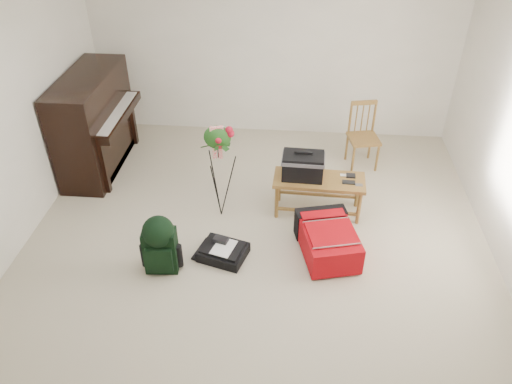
# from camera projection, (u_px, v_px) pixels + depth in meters

# --- Properties ---
(floor) EXTENTS (5.00, 5.50, 0.01)m
(floor) POSITION_uv_depth(u_px,v_px,m) (255.00, 255.00, 5.25)
(floor) COLOR #BAAD96
(floor) RESTS_ON ground
(ceiling) EXTENTS (5.00, 5.50, 0.01)m
(ceiling) POSITION_uv_depth(u_px,v_px,m) (255.00, 13.00, 3.79)
(ceiling) COLOR white
(ceiling) RESTS_ON wall_back
(wall_back) EXTENTS (5.00, 0.04, 2.50)m
(wall_back) POSITION_uv_depth(u_px,v_px,m) (273.00, 48.00, 6.74)
(wall_back) COLOR white
(wall_back) RESTS_ON floor
(piano) EXTENTS (0.71, 1.50, 1.25)m
(piano) POSITION_uv_depth(u_px,v_px,m) (95.00, 124.00, 6.35)
(piano) COLOR black
(piano) RESTS_ON floor
(bench) EXTENTS (1.04, 0.45, 0.79)m
(bench) POSITION_uv_depth(u_px,v_px,m) (308.00, 170.00, 5.56)
(bench) COLOR olive
(bench) RESTS_ON floor
(dining_chair) EXTENTS (0.44, 0.44, 0.86)m
(dining_chair) POSITION_uv_depth(u_px,v_px,m) (364.00, 136.00, 6.46)
(dining_chair) COLOR olive
(dining_chair) RESTS_ON floor
(red_suitcase) EXTENTS (0.70, 0.89, 0.33)m
(red_suitcase) POSITION_uv_depth(u_px,v_px,m) (328.00, 236.00, 5.23)
(red_suitcase) COLOR #C0080A
(red_suitcase) RESTS_ON floor
(black_duffel) EXTENTS (0.55, 0.49, 0.20)m
(black_duffel) POSITION_uv_depth(u_px,v_px,m) (223.00, 251.00, 5.20)
(black_duffel) COLOR black
(black_duffel) RESTS_ON floor
(green_backpack) EXTENTS (0.34, 0.31, 0.64)m
(green_backpack) POSITION_uv_depth(u_px,v_px,m) (160.00, 242.00, 4.89)
(green_backpack) COLOR black
(green_backpack) RESTS_ON floor
(flower_stand) EXTENTS (0.44, 0.44, 1.19)m
(flower_stand) POSITION_uv_depth(u_px,v_px,m) (219.00, 173.00, 5.48)
(flower_stand) COLOR black
(flower_stand) RESTS_ON floor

